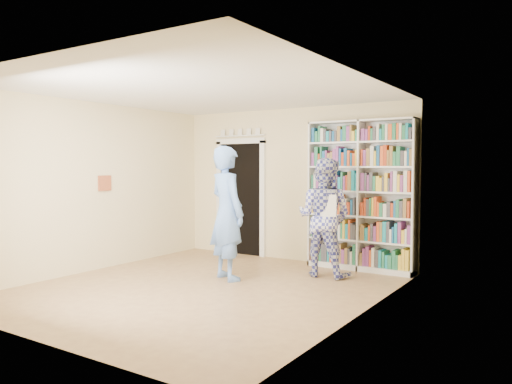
% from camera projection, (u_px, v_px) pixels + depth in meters
% --- Properties ---
extents(floor, '(5.00, 5.00, 0.00)m').
position_uv_depth(floor, '(204.00, 288.00, 6.85)').
color(floor, '#8E6544').
rests_on(floor, ground).
extents(ceiling, '(5.00, 5.00, 0.00)m').
position_uv_depth(ceiling, '(203.00, 90.00, 6.71)').
color(ceiling, white).
rests_on(ceiling, wall_back).
extents(wall_back, '(4.50, 0.00, 4.50)m').
position_uv_depth(wall_back, '(292.00, 185.00, 8.88)').
color(wall_back, beige).
rests_on(wall_back, floor).
extents(wall_left, '(0.00, 5.00, 5.00)m').
position_uv_depth(wall_left, '(94.00, 187.00, 8.00)').
color(wall_left, beige).
rests_on(wall_left, floor).
extents(wall_right, '(0.00, 5.00, 5.00)m').
position_uv_depth(wall_right, '(361.00, 196.00, 5.56)').
color(wall_right, beige).
rests_on(wall_right, floor).
extents(bookshelf, '(1.75, 0.33, 2.41)m').
position_uv_depth(bookshelf, '(361.00, 195.00, 8.02)').
color(bookshelf, white).
rests_on(bookshelf, floor).
extents(doorway, '(1.10, 0.08, 2.43)m').
position_uv_depth(doorway, '(241.00, 192.00, 9.46)').
color(doorway, black).
rests_on(doorway, floor).
extents(wall_art, '(0.03, 0.25, 0.25)m').
position_uv_depth(wall_art, '(105.00, 183.00, 8.16)').
color(wall_art, brown).
rests_on(wall_art, wall_left).
extents(man_blue, '(0.85, 0.73, 1.97)m').
position_uv_depth(man_blue, '(227.00, 213.00, 7.36)').
color(man_blue, '#6593E2').
rests_on(man_blue, floor).
extents(man_plaid, '(0.89, 0.70, 1.80)m').
position_uv_depth(man_plaid, '(324.00, 217.00, 7.59)').
color(man_plaid, '#33389C').
rests_on(man_plaid, floor).
extents(paper_sheet, '(0.22, 0.08, 0.33)m').
position_uv_depth(paper_sheet, '(328.00, 206.00, 7.30)').
color(paper_sheet, white).
rests_on(paper_sheet, man_plaid).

